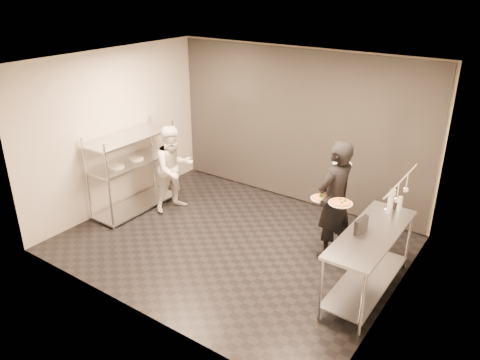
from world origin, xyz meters
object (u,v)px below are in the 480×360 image
Objects in this scene: waiter at (334,200)px; salad_plate at (342,163)px; prep_counter at (369,252)px; bottle_clear at (400,203)px; chef at (174,169)px; bottle_green at (392,199)px; pizza_plate_near at (321,198)px; pizza_plate_far at (340,202)px; bottle_dark at (395,202)px; pass_rack at (133,169)px; pos_monitor at (361,225)px.

salad_plate is (-0.06, 0.31, 0.47)m from waiter.
bottle_clear is (0.08, 0.80, 0.40)m from prep_counter.
chef is 3.73m from bottle_green.
waiter is 1.17× the size of chef.
salad_plate is at bearing 173.37° from bottle_clear.
waiter is 6.41× the size of pizza_plate_near.
bottle_clear is (0.67, 0.45, -0.00)m from pizza_plate_far.
prep_counter is 1.44m from salad_plate.
chef reaches higher than pizza_plate_far.
pizza_plate_far is 0.81m from bottle_clear.
bottle_green is at bearing -66.17° from chef.
pass_rack is at bearing -169.54° from bottle_dark.
pass_rack reaches higher than prep_counter.
pizza_plate_near reaches higher than prep_counter.
bottle_dark is at bearing -7.15° from salad_plate.
pizza_plate_near is 0.86× the size of pizza_plate_far.
bottle_green is at bearing 121.35° from waiter.
pizza_plate_far is at bearing -65.93° from salad_plate.
pass_rack is 4.39m from bottle_green.
salad_plate is at bearing 132.74° from prep_counter.
pass_rack reaches higher than pos_monitor.
pass_rack is at bearing 141.98° from chef.
bottle_green is 1.48× the size of bottle_dark.
pos_monitor is at bearing -145.07° from prep_counter.
chef is at bearing -173.92° from bottle_green.
chef is (-2.95, -0.19, -0.13)m from waiter.
pos_monitor reaches higher than pizza_plate_far.
pass_rack is 5.67× the size of pizza_plate_near.
chef reaches higher than salad_plate.
pass_rack is 5.67× the size of salad_plate.
waiter is 6.41× the size of salad_plate.
pizza_plate_near is 1.50× the size of bottle_dark.
waiter is 6.69× the size of pos_monitor.
bottle_green is 0.06m from bottle_dark.
prep_counter is 0.42m from pos_monitor.
bottle_dark reaches higher than prep_counter.
pizza_plate_near is at bearing -152.49° from bottle_green.
bottle_green is at bearing 27.51° from pizza_plate_near.
chef is (0.60, 0.41, 0.00)m from pass_rack.
bottle_dark is (-0.07, 0.00, -0.01)m from bottle_clear.
bottle_green is at bearing 10.57° from pass_rack.
bottle_dark is at bearing -66.24° from chef.
salad_plate is (0.05, 0.55, 0.36)m from pizza_plate_near.
prep_counter is 6.44× the size of bottle_green.
bottle_dark is at bearing 120.54° from waiter.
pass_rack reaches higher than pizza_plate_near.
waiter reaches higher than pizza_plate_far.
pass_rack is 4.33m from prep_counter.
waiter is 0.90m from bottle_clear.
chef is (-3.73, 0.41, 0.15)m from prep_counter.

